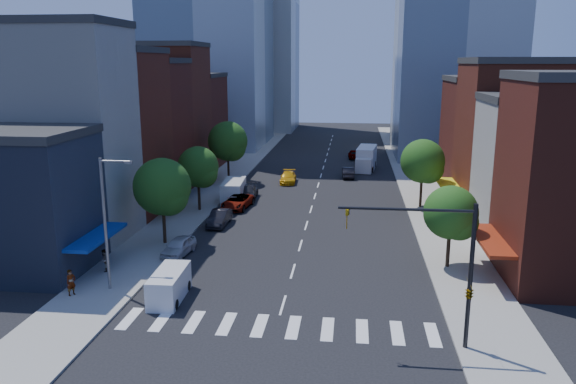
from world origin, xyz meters
name	(u,v)px	position (x,y,z in m)	size (l,w,h in m)	color
ground	(283,305)	(0.00, 0.00, 0.00)	(220.00, 220.00, 0.00)	black
sidewalk_left	(228,176)	(-12.50, 40.00, 0.07)	(5.00, 120.00, 0.15)	gray
sidewalk_right	(416,180)	(12.50, 40.00, 0.07)	(5.00, 120.00, 0.15)	gray
crosswalk	(277,326)	(0.00, -3.00, 0.01)	(19.00, 3.00, 0.01)	silver
bldg_left_0	(5,205)	(-21.00, 4.00, 5.00)	(12.00, 8.00, 10.00)	#2C3349
bldg_left_1	(56,136)	(-21.00, 12.00, 9.00)	(12.00, 8.00, 18.00)	silver
bldg_left_2	(101,135)	(-21.00, 20.50, 8.00)	(12.00, 9.00, 16.00)	maroon
bldg_left_3	(133,130)	(-21.00, 29.00, 7.50)	(12.00, 8.00, 15.00)	#562015
bldg_left_4	(158,115)	(-21.00, 37.50, 8.50)	(12.00, 9.00, 17.00)	maroon
bldg_left_5	(181,122)	(-21.00, 47.00, 6.50)	(12.00, 10.00, 13.00)	#562015
bldg_right_1	(555,175)	(21.00, 15.00, 6.00)	(12.00, 8.00, 12.00)	silver
bldg_right_2	(525,142)	(21.00, 24.00, 7.50)	(12.00, 10.00, 15.00)	maroon
bldg_right_3	(499,139)	(21.00, 34.00, 6.50)	(12.00, 10.00, 13.00)	#562015
tower_far_w	(255,2)	(-18.00, 95.00, 28.00)	(18.00, 18.00, 56.00)	#9EA5AD
traffic_signal	(460,277)	(9.94, -4.50, 4.16)	(7.24, 2.24, 8.00)	black
streetlight	(107,216)	(-11.81, 1.00, 5.28)	(2.25, 0.25, 9.00)	slate
tree_left_near	(164,189)	(-11.35, 10.92, 4.87)	(4.80, 4.80, 7.30)	black
tree_left_mid	(199,169)	(-11.35, 21.92, 4.53)	(4.20, 4.20, 6.65)	black
tree_left_far	(229,143)	(-11.35, 35.92, 5.20)	(5.00, 5.00, 7.75)	black
tree_right_near	(453,215)	(11.65, 7.92, 4.19)	(4.00, 4.00, 6.20)	black
tree_right_far	(424,163)	(11.65, 25.92, 4.86)	(4.60, 4.60, 7.20)	black
parked_car_front	(179,247)	(-9.50, 8.50, 0.72)	(1.70, 4.21, 1.44)	silver
parked_car_second	(219,218)	(-8.21, 17.14, 0.73)	(1.54, 4.43, 1.46)	black
parked_car_third	(237,202)	(-7.79, 23.49, 0.73)	(2.41, 5.22, 1.45)	#999999
parked_car_rear	(247,193)	(-7.50, 27.71, 0.75)	(2.11, 5.19, 1.51)	black
cargo_van_near	(169,286)	(-7.50, 0.00, 0.95)	(1.98, 4.58, 1.92)	silver
cargo_van_far	(233,191)	(-8.86, 26.56, 1.15)	(2.55, 5.60, 2.33)	white
taxi	(288,177)	(-3.93, 36.94, 0.69)	(1.94, 4.78, 1.39)	#D89B0B
traffic_car_oncoming	(348,172)	(3.67, 41.23, 0.72)	(1.53, 4.39, 1.45)	black
traffic_car_far	(354,154)	(4.46, 56.39, 0.74)	(1.75, 4.36, 1.48)	#999999
box_truck	(366,159)	(6.18, 47.38, 1.52)	(3.23, 8.18, 3.21)	silver
pedestrian_near	(71,282)	(-14.01, -0.36, 1.04)	(0.65, 0.42, 1.77)	#999999
pedestrian_far	(104,261)	(-13.69, 4.00, 0.99)	(0.81, 0.63, 1.67)	#999999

